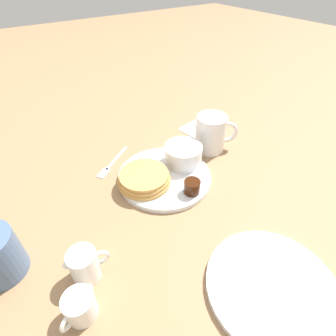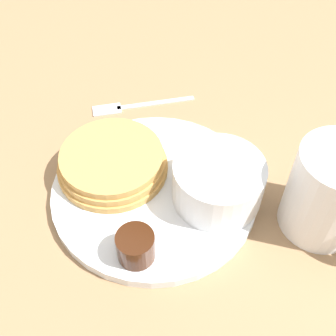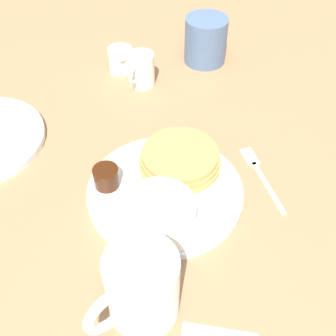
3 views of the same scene
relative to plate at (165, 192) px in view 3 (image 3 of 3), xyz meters
The scene contains 11 objects.
ground_plane 0.01m from the plate, ahead, with size 4.00×4.00×0.00m, color #93704C.
plate is the anchor object (origin of this frame).
pancake_stack 0.06m from the plate, behind, with size 0.13×0.13×0.03m.
bowl 0.08m from the plate, 12.28° to the left, with size 0.10×0.10×0.05m.
syrup_cup 0.09m from the plate, 77.72° to the right, with size 0.04×0.04×0.03m.
butter_ramekin 0.09m from the plate, ahead, with size 0.05×0.05×0.05m.
coffee_mug 0.19m from the plate, 10.29° to the left, with size 0.11×0.09×0.10m.
creamer_pitcher_near 0.29m from the plate, 152.13° to the right, with size 0.07×0.05×0.07m.
creamer_pitcher_far 0.34m from the plate, 146.17° to the right, with size 0.06×0.05×0.05m.
fork 0.15m from the plate, 126.10° to the left, with size 0.12×0.09×0.00m.
second_mug 0.38m from the plate, behind, with size 0.11×0.09×0.09m.
Camera 3 is at (0.38, 0.13, 0.48)m, focal length 45.00 mm.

